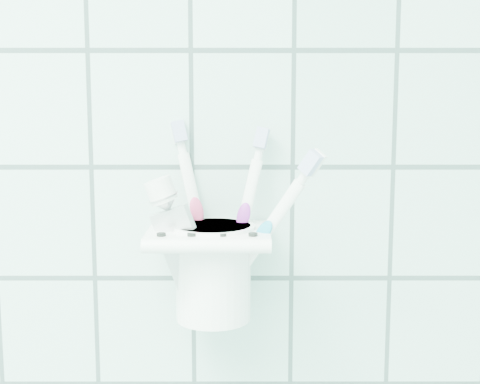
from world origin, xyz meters
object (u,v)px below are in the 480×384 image
object	(u,v)px
toothbrush_pink	(216,211)
toothbrush_blue	(223,217)
holder_bracket	(209,237)
cup	(213,268)
toothbrush_orange	(216,211)
toothpaste_tube	(207,233)

from	to	relation	value
toothbrush_pink	toothbrush_blue	xyz separation A→B (m)	(0.01, -0.01, -0.00)
holder_bracket	cup	size ratio (longest dim) A/B	1.24
toothbrush_orange	toothpaste_tube	size ratio (longest dim) A/B	1.22
toothbrush_pink	cup	bearing A→B (deg)	-113.41
cup	toothbrush_orange	world-z (taller)	toothbrush_orange
cup	holder_bracket	bearing A→B (deg)	-137.85
cup	toothbrush_blue	distance (m)	0.05
toothbrush_orange	toothpaste_tube	distance (m)	0.03
toothbrush_blue	cup	bearing A→B (deg)	-146.40
toothbrush_pink	toothbrush_orange	bearing A→B (deg)	-107.25
cup	toothbrush_blue	size ratio (longest dim) A/B	0.51
toothbrush_pink	toothbrush_blue	bearing A→B (deg)	-80.22
holder_bracket	cup	bearing A→B (deg)	42.15
cup	toothpaste_tube	bearing A→B (deg)	-111.36
toothbrush_pink	toothbrush_orange	xyz separation A→B (m)	(-0.00, -0.01, 0.00)
holder_bracket	toothpaste_tube	xyz separation A→B (m)	(-0.00, -0.01, 0.01)
cup	toothbrush_orange	distance (m)	0.06
toothbrush_blue	holder_bracket	bearing A→B (deg)	-138.52
holder_bracket	toothbrush_pink	distance (m)	0.03
cup	toothbrush_blue	xyz separation A→B (m)	(0.01, 0.00, 0.05)
toothbrush_pink	toothbrush_orange	distance (m)	0.01
toothbrush_pink	toothpaste_tube	distance (m)	0.04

